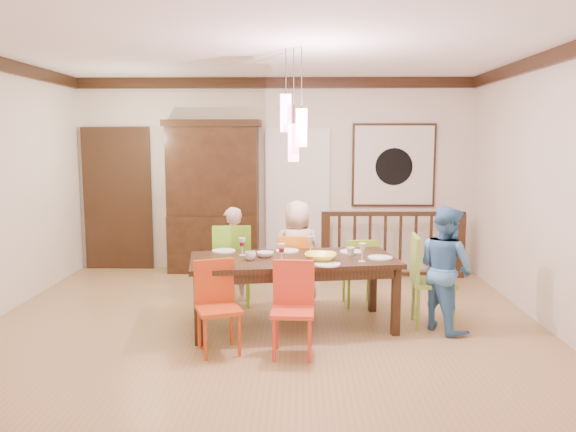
{
  "coord_description": "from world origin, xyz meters",
  "views": [
    {
      "loc": [
        0.39,
        -6.04,
        1.98
      ],
      "look_at": [
        0.26,
        0.1,
        1.14
      ],
      "focal_mm": 35.0,
      "sensor_mm": 36.0,
      "label": 1
    }
  ],
  "objects_px": {
    "person_far_left": "(232,255)",
    "person_end_right": "(446,269)",
    "chair_end_right": "(434,275)",
    "chair_far_left": "(233,258)",
    "person_far_mid": "(297,252)",
    "china_hutch": "(213,196)",
    "dining_table": "(293,265)",
    "balustrade": "(393,243)"
  },
  "relations": [
    {
      "from": "person_far_left",
      "to": "person_end_right",
      "type": "distance_m",
      "value": 2.53
    },
    {
      "from": "chair_end_right",
      "to": "chair_far_left",
      "type": "bearing_deg",
      "value": 74.86
    },
    {
      "from": "chair_far_left",
      "to": "person_far_mid",
      "type": "bearing_deg",
      "value": -178.98
    },
    {
      "from": "chair_end_right",
      "to": "china_hutch",
      "type": "xyz_separation_m",
      "value": [
        -2.72,
        2.49,
        0.58
      ]
    },
    {
      "from": "chair_end_right",
      "to": "person_far_left",
      "type": "height_order",
      "value": "person_far_left"
    },
    {
      "from": "chair_far_left",
      "to": "person_far_mid",
      "type": "height_order",
      "value": "person_far_mid"
    },
    {
      "from": "dining_table",
      "to": "person_far_left",
      "type": "height_order",
      "value": "person_far_left"
    },
    {
      "from": "chair_end_right",
      "to": "person_far_mid",
      "type": "bearing_deg",
      "value": 63.94
    },
    {
      "from": "person_far_mid",
      "to": "person_end_right",
      "type": "xyz_separation_m",
      "value": [
        1.55,
        -0.95,
        0.02
      ]
    },
    {
      "from": "chair_end_right",
      "to": "person_far_mid",
      "type": "height_order",
      "value": "person_far_mid"
    },
    {
      "from": "china_hutch",
      "to": "person_far_left",
      "type": "height_order",
      "value": "china_hutch"
    },
    {
      "from": "china_hutch",
      "to": "person_far_mid",
      "type": "distance_m",
      "value": 2.15
    },
    {
      "from": "dining_table",
      "to": "china_hutch",
      "type": "xyz_separation_m",
      "value": [
        -1.23,
        2.55,
        0.47
      ]
    },
    {
      "from": "person_far_mid",
      "to": "person_end_right",
      "type": "bearing_deg",
      "value": 135.57
    },
    {
      "from": "balustrade",
      "to": "person_far_mid",
      "type": "xyz_separation_m",
      "value": [
        -1.37,
        -1.31,
        0.13
      ]
    },
    {
      "from": "chair_far_left",
      "to": "person_far_left",
      "type": "xyz_separation_m",
      "value": [
        -0.02,
        0.08,
        0.02
      ]
    },
    {
      "from": "china_hutch",
      "to": "balustrade",
      "type": "height_order",
      "value": "china_hutch"
    },
    {
      "from": "chair_far_left",
      "to": "chair_end_right",
      "type": "height_order",
      "value": "chair_far_left"
    },
    {
      "from": "chair_end_right",
      "to": "balustrade",
      "type": "xyz_separation_m",
      "value": [
        -0.08,
        2.14,
        -0.06
      ]
    },
    {
      "from": "chair_far_left",
      "to": "balustrade",
      "type": "bearing_deg",
      "value": -151.39
    },
    {
      "from": "chair_end_right",
      "to": "person_end_right",
      "type": "relative_size",
      "value": 0.75
    },
    {
      "from": "balustrade",
      "to": "person_end_right",
      "type": "relative_size",
      "value": 1.58
    },
    {
      "from": "china_hutch",
      "to": "person_far_left",
      "type": "distance_m",
      "value": 1.8
    },
    {
      "from": "chair_end_right",
      "to": "person_far_left",
      "type": "relative_size",
      "value": 0.83
    },
    {
      "from": "chair_far_left",
      "to": "china_hutch",
      "type": "xyz_separation_m",
      "value": [
        -0.49,
        1.73,
        0.57
      ]
    },
    {
      "from": "china_hutch",
      "to": "person_end_right",
      "type": "xyz_separation_m",
      "value": [
        2.82,
        -2.61,
        -0.49
      ]
    },
    {
      "from": "dining_table",
      "to": "chair_far_left",
      "type": "bearing_deg",
      "value": 122.92
    },
    {
      "from": "dining_table",
      "to": "chair_far_left",
      "type": "height_order",
      "value": "chair_far_left"
    },
    {
      "from": "balustrade",
      "to": "person_far_mid",
      "type": "bearing_deg",
      "value": -137.69
    },
    {
      "from": "balustrade",
      "to": "person_end_right",
      "type": "height_order",
      "value": "person_end_right"
    },
    {
      "from": "dining_table",
      "to": "chair_end_right",
      "type": "bearing_deg",
      "value": -7.02
    },
    {
      "from": "person_end_right",
      "to": "dining_table",
      "type": "bearing_deg",
      "value": 59.1
    },
    {
      "from": "balustrade",
      "to": "person_far_left",
      "type": "xyz_separation_m",
      "value": [
        -2.16,
        -1.3,
        0.09
      ]
    },
    {
      "from": "china_hutch",
      "to": "balustrade",
      "type": "xyz_separation_m",
      "value": [
        2.64,
        -0.35,
        -0.64
      ]
    },
    {
      "from": "china_hutch",
      "to": "person_far_mid",
      "type": "relative_size",
      "value": 1.8
    },
    {
      "from": "dining_table",
      "to": "chair_end_right",
      "type": "height_order",
      "value": "chair_end_right"
    },
    {
      "from": "chair_far_left",
      "to": "chair_end_right",
      "type": "bearing_deg",
      "value": 157.01
    },
    {
      "from": "person_end_right",
      "to": "chair_end_right",
      "type": "bearing_deg",
      "value": 10.13
    },
    {
      "from": "chair_end_right",
      "to": "dining_table",
      "type": "bearing_deg",
      "value": 95.9
    },
    {
      "from": "dining_table",
      "to": "person_far_left",
      "type": "distance_m",
      "value": 1.18
    },
    {
      "from": "person_far_mid",
      "to": "chair_far_left",
      "type": "bearing_deg",
      "value": -7.78
    },
    {
      "from": "chair_end_right",
      "to": "person_far_mid",
      "type": "relative_size",
      "value": 0.78
    }
  ]
}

